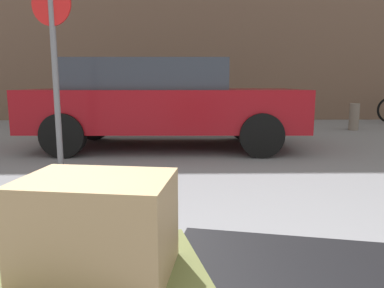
{
  "coord_description": "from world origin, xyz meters",
  "views": [
    {
      "loc": [
        -0.04,
        -1.01,
        1.06
      ],
      "look_at": [
        0.0,
        1.2,
        0.69
      ],
      "focal_mm": 34.27,
      "sensor_mm": 36.0,
      "label": 1
    }
  ],
  "objects_px": {
    "bollard_kerb_mid": "(354,117)",
    "no_parking_sign": "(54,56)",
    "duffel_bag_tan_topmost_pile": "(98,226)",
    "bollard_kerb_near": "(284,117)",
    "parked_car": "(162,101)"
  },
  "relations": [
    {
      "from": "bollard_kerb_near",
      "to": "bollard_kerb_mid",
      "type": "height_order",
      "value": "same"
    },
    {
      "from": "duffel_bag_tan_topmost_pile",
      "to": "bollard_kerb_mid",
      "type": "height_order",
      "value": "duffel_bag_tan_topmost_pile"
    },
    {
      "from": "parked_car",
      "to": "bollard_kerb_near",
      "type": "relative_size",
      "value": 7.16
    },
    {
      "from": "parked_car",
      "to": "no_parking_sign",
      "type": "bearing_deg",
      "value": -125.09
    },
    {
      "from": "bollard_kerb_near",
      "to": "parked_car",
      "type": "bearing_deg",
      "value": -140.46
    },
    {
      "from": "bollard_kerb_mid",
      "to": "parked_car",
      "type": "bearing_deg",
      "value": -152.81
    },
    {
      "from": "parked_car",
      "to": "bollard_kerb_near",
      "type": "distance_m",
      "value": 3.43
    },
    {
      "from": "bollard_kerb_near",
      "to": "duffel_bag_tan_topmost_pile",
      "type": "bearing_deg",
      "value": -108.48
    },
    {
      "from": "duffel_bag_tan_topmost_pile",
      "to": "no_parking_sign",
      "type": "relative_size",
      "value": 0.16
    },
    {
      "from": "bollard_kerb_mid",
      "to": "no_parking_sign",
      "type": "height_order",
      "value": "no_parking_sign"
    },
    {
      "from": "parked_car",
      "to": "bollard_kerb_mid",
      "type": "relative_size",
      "value": 7.16
    },
    {
      "from": "duffel_bag_tan_topmost_pile",
      "to": "no_parking_sign",
      "type": "height_order",
      "value": "no_parking_sign"
    },
    {
      "from": "duffel_bag_tan_topmost_pile",
      "to": "bollard_kerb_mid",
      "type": "distance_m",
      "value": 8.41
    },
    {
      "from": "duffel_bag_tan_topmost_pile",
      "to": "no_parking_sign",
      "type": "xyz_separation_m",
      "value": [
        -1.31,
        3.56,
        0.65
      ]
    },
    {
      "from": "parked_car",
      "to": "bollard_kerb_near",
      "type": "xyz_separation_m",
      "value": [
        2.62,
        2.16,
        -0.46
      ]
    }
  ]
}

